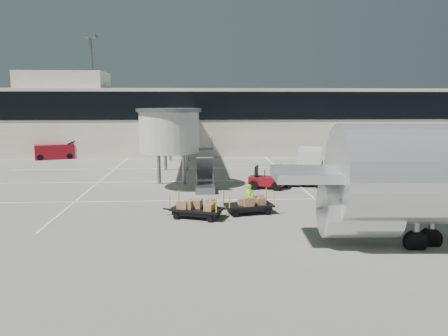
{
  "coord_description": "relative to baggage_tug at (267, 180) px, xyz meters",
  "views": [
    {
      "loc": [
        -1.83,
        -26.48,
        6.6
      ],
      "look_at": [
        -0.1,
        3.16,
        2.0
      ],
      "focal_mm": 35.0,
      "sensor_mm": 36.0,
      "label": 1
    }
  ],
  "objects": [
    {
      "name": "ground",
      "position": [
        -3.31,
        -5.72,
        -0.62
      ],
      "size": [
        140.0,
        140.0,
        0.0
      ],
      "primitive_type": "plane",
      "color": "#A4A092",
      "rests_on": "ground"
    },
    {
      "name": "lane_markings",
      "position": [
        -3.98,
        3.61,
        -0.61
      ],
      "size": [
        40.0,
        30.0,
        0.02
      ],
      "color": "white",
      "rests_on": "ground"
    },
    {
      "name": "terminal",
      "position": [
        -3.66,
        24.22,
        3.49
      ],
      "size": [
        64.0,
        12.11,
        15.2
      ],
      "color": "silver",
      "rests_on": "ground"
    },
    {
      "name": "jet_bridge",
      "position": [
        -7.28,
        6.55,
        3.67
      ],
      "size": [
        5.7,
        20.4,
        6.03
      ],
      "color": "beige",
      "rests_on": "ground"
    },
    {
      "name": "baggage_tug",
      "position": [
        0.0,
        0.0,
        0.0
      ],
      "size": [
        2.84,
        2.27,
        1.7
      ],
      "rotation": [
        0.0,
        0.0,
        -0.3
      ],
      "color": "maroon",
      "rests_on": "ground"
    },
    {
      "name": "suitcase_cart",
      "position": [
        2.84,
        0.8,
        -0.05
      ],
      "size": [
        4.23,
        2.12,
        1.62
      ],
      "rotation": [
        0.0,
        0.0,
        -0.13
      ],
      "color": "black",
      "rests_on": "ground"
    },
    {
      "name": "box_cart_near",
      "position": [
        -2.15,
        -7.26,
        -0.09
      ],
      "size": [
        3.54,
        1.96,
        1.36
      ],
      "rotation": [
        0.0,
        0.0,
        0.21
      ],
      "color": "black",
      "rests_on": "ground"
    },
    {
      "name": "box_cart_far",
      "position": [
        -5.27,
        -8.08,
        -0.05
      ],
      "size": [
        3.57,
        2.34,
        1.38
      ],
      "rotation": [
        0.0,
        0.0,
        -0.36
      ],
      "color": "black",
      "rests_on": "ground"
    },
    {
      "name": "ground_worker",
      "position": [
        -2.12,
        -6.76,
        0.21
      ],
      "size": [
        0.62,
        0.42,
        1.65
      ],
      "primitive_type": "imported",
      "rotation": [
        0.0,
        0.0,
        0.05
      ],
      "color": "#8CFF1A",
      "rests_on": "ground"
    },
    {
      "name": "minivan",
      "position": [
        5.52,
        8.69,
        0.6
      ],
      "size": [
        3.58,
        5.75,
        2.03
      ],
      "rotation": [
        0.0,
        0.0,
        -0.28
      ],
      "color": "silver",
      "rests_on": "ground"
    },
    {
      "name": "belt_loader",
      "position": [
        -21.53,
        18.29,
        0.21
      ],
      "size": [
        4.81,
        3.06,
        2.17
      ],
      "rotation": [
        0.0,
        0.0,
        0.34
      ],
      "color": "maroon",
      "rests_on": "ground"
    }
  ]
}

